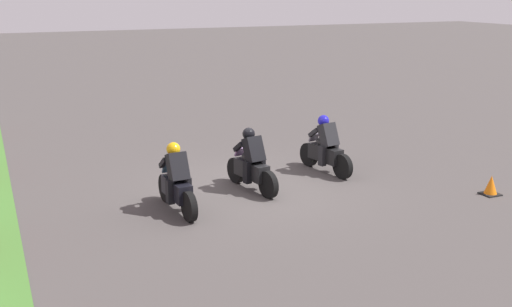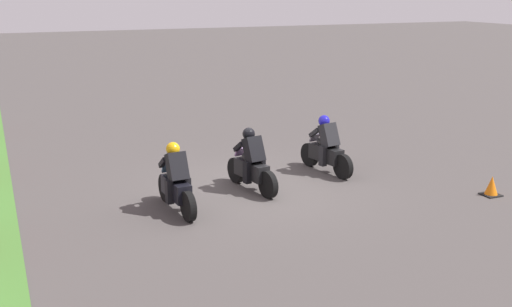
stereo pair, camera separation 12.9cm
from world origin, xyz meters
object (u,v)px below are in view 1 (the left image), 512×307
(rider_lane_b, at_px, (252,165))
(traffic_cone, at_px, (491,186))
(rider_lane_a, at_px, (326,149))
(rider_lane_c, at_px, (177,183))

(rider_lane_b, relative_size, traffic_cone, 4.37)
(rider_lane_a, height_order, rider_lane_b, same)
(rider_lane_a, distance_m, rider_lane_b, 2.43)
(rider_lane_b, bearing_deg, traffic_cone, -127.40)
(rider_lane_c, bearing_deg, rider_lane_b, -76.23)
(rider_lane_a, bearing_deg, traffic_cone, -149.20)
(rider_lane_a, xyz_separation_m, traffic_cone, (-3.17, -2.62, -0.41))
(rider_lane_a, relative_size, rider_lane_c, 1.00)
(rider_lane_a, xyz_separation_m, rider_lane_c, (-1.23, 4.41, 0.00))
(rider_lane_a, height_order, rider_lane_c, same)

